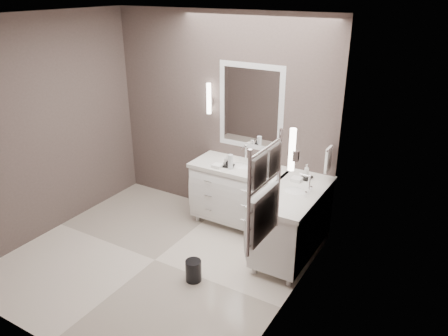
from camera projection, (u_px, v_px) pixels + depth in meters
The scene contains 21 objects.
floor at pixel (155, 260), 5.11m from camera, with size 3.20×3.00×0.01m, color silver.
ceiling at pixel (137, 16), 4.04m from camera, with size 3.20×3.00×0.01m, color white.
wall_back at pixel (221, 117), 5.77m from camera, with size 3.20×0.01×2.70m, color #4F423F.
wall_front at pixel (21, 212), 3.38m from camera, with size 3.20×0.01×2.70m, color #4F423F.
wall_left at pixel (45, 128), 5.32m from camera, with size 0.01×3.00×2.70m, color #4F423F.
wall_right at pixel (289, 186), 3.82m from camera, with size 0.01×3.00×2.70m, color #4F423F.
vanity_back at pixel (239, 191), 5.67m from camera, with size 1.24×0.59×0.97m.
vanity_right at pixel (293, 219), 5.01m from camera, with size 0.59×1.24×0.97m.
mirror_back at pixel (251, 107), 5.46m from camera, with size 0.90×0.02×1.10m.
mirror_right at pixel (320, 138), 4.39m from camera, with size 0.02×0.90×1.10m.
sconce_back at pixel (209, 99), 5.67m from camera, with size 0.06×0.06×0.40m.
sconce_right at pixel (292, 150), 3.94m from camera, with size 0.06×0.06×0.40m.
towel_bar_corner at pixel (328, 159), 5.02m from camera, with size 0.03×0.22×0.30m.
towel_ladder at pixel (264, 198), 3.52m from camera, with size 0.06×0.58×0.90m.
waste_bin at pixel (193, 271), 4.71m from camera, with size 0.17×0.17×0.24m, color black.
amenity_tray_back at pixel (228, 166), 5.50m from camera, with size 0.15×0.12×0.02m, color black.
amenity_tray_right at pixel (306, 178), 5.17m from camera, with size 0.11×0.15×0.02m, color black.
water_bottle at pixel (230, 162), 5.40m from camera, with size 0.07×0.07×0.19m, color silver.
soap_bottle_a at pixel (227, 159), 5.50m from camera, with size 0.05×0.05×0.12m, color white.
soap_bottle_b at pixel (229, 162), 5.44m from camera, with size 0.08×0.08×0.10m, color black.
soap_bottle_c at pixel (307, 171), 5.13m from camera, with size 0.06×0.06×0.16m, color white.
Camera 1 is at (2.87, -3.27, 2.99)m, focal length 35.00 mm.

